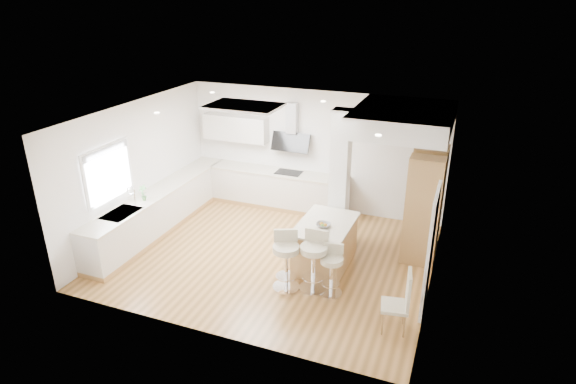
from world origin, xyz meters
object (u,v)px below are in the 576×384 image
at_px(peninsula, 325,244).
at_px(bar_stool_b, 314,258).
at_px(bar_stool_c, 332,268).
at_px(dining_chair, 401,300).
at_px(bar_stool_a, 286,258).

relative_size(peninsula, bar_stool_b, 1.35).
relative_size(bar_stool_c, dining_chair, 0.87).
height_order(peninsula, bar_stool_c, peninsula).
bearing_deg(peninsula, bar_stool_b, -84.98).
bearing_deg(bar_stool_b, dining_chair, -21.15).
bearing_deg(bar_stool_a, peninsula, 44.40).
distance_m(bar_stool_b, bar_stool_c, 0.34).
bearing_deg(peninsula, bar_stool_c, -64.92).
relative_size(peninsula, bar_stool_a, 1.37).
xyz_separation_m(bar_stool_c, dining_chair, (1.25, -0.56, 0.05)).
distance_m(peninsula, bar_stool_a, 1.06).
xyz_separation_m(peninsula, bar_stool_c, (0.38, -0.86, 0.06)).
bearing_deg(bar_stool_a, bar_stool_c, -14.87).
distance_m(bar_stool_a, dining_chair, 2.08).
relative_size(peninsula, bar_stool_c, 1.62).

